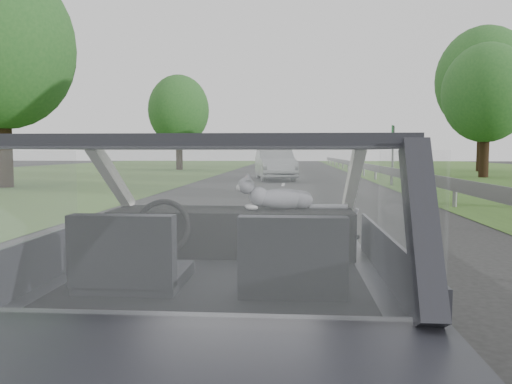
% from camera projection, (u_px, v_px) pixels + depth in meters
% --- Properties ---
extents(subject_car, '(1.80, 4.00, 1.45)m').
position_uv_depth(subject_car, '(219.00, 272.00, 2.72)').
color(subject_car, '#22232A').
rests_on(subject_car, ground).
extents(dashboard, '(1.58, 0.45, 0.30)m').
position_uv_depth(dashboard, '(233.00, 232.00, 3.34)').
color(dashboard, black).
rests_on(dashboard, subject_car).
extents(driver_seat, '(0.50, 0.72, 0.42)m').
position_uv_depth(driver_seat, '(130.00, 254.00, 2.45)').
color(driver_seat, black).
rests_on(driver_seat, subject_car).
extents(passenger_seat, '(0.50, 0.72, 0.42)m').
position_uv_depth(passenger_seat, '(293.00, 257.00, 2.39)').
color(passenger_seat, black).
rests_on(passenger_seat, subject_car).
extents(steering_wheel, '(0.36, 0.36, 0.04)m').
position_uv_depth(steering_wheel, '(163.00, 227.00, 3.07)').
color(steering_wheel, black).
rests_on(steering_wheel, dashboard).
extents(cat, '(0.56, 0.27, 0.24)m').
position_uv_depth(cat, '(282.00, 198.00, 3.32)').
color(cat, slate).
rests_on(cat, dashboard).
extents(guardrail, '(0.05, 90.00, 0.32)m').
position_uv_depth(guardrail, '(450.00, 184.00, 12.36)').
color(guardrail, gray).
rests_on(guardrail, ground).
extents(other_car, '(2.54, 4.86, 1.52)m').
position_uv_depth(other_car, '(275.00, 164.00, 24.30)').
color(other_car, silver).
rests_on(other_car, ground).
extents(highway_sign, '(0.44, 1.10, 2.78)m').
position_uv_depth(highway_sign, '(393.00, 151.00, 26.99)').
color(highway_sign, '#175C2A').
rests_on(highway_sign, ground).
extents(tree_2, '(5.56, 5.56, 6.86)m').
position_uv_depth(tree_2, '(486.00, 113.00, 26.30)').
color(tree_2, '#235622').
rests_on(tree_2, ground).
extents(tree_3, '(7.93, 7.93, 9.61)m').
position_uv_depth(tree_3, '(483.00, 101.00, 34.22)').
color(tree_3, '#235622').
rests_on(tree_3, ground).
extents(tree_5, '(7.06, 7.06, 8.21)m').
position_uv_depth(tree_5, '(2.00, 79.00, 18.82)').
color(tree_5, '#235622').
rests_on(tree_5, ground).
extents(tree_6, '(5.49, 5.49, 6.88)m').
position_uv_depth(tree_6, '(179.00, 124.00, 37.38)').
color(tree_6, '#235622').
rests_on(tree_6, ground).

